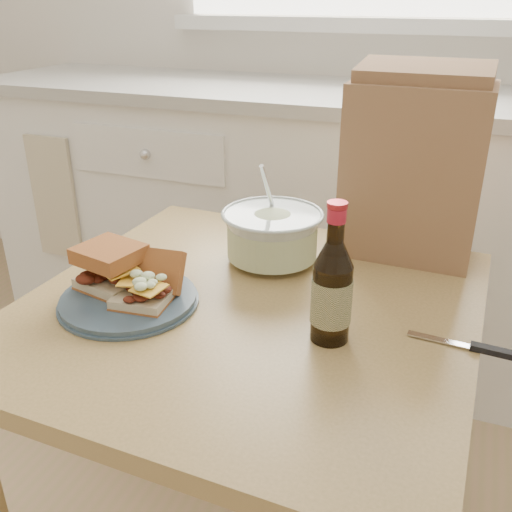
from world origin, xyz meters
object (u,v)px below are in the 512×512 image
(coleslaw_bowl, at_px, (272,237))
(paper_bag, at_px, (413,171))
(plate, at_px, (129,300))
(beer_bottle, at_px, (332,290))
(dining_table, at_px, (249,348))

(coleslaw_bowl, xyz_separation_m, paper_bag, (0.26, 0.16, 0.13))
(plate, height_order, beer_bottle, beer_bottle)
(plate, distance_m, beer_bottle, 0.39)
(coleslaw_bowl, relative_size, paper_bag, 0.59)
(beer_bottle, distance_m, paper_bag, 0.43)
(dining_table, bearing_deg, beer_bottle, -17.90)
(coleslaw_bowl, xyz_separation_m, beer_bottle, (0.19, -0.25, 0.04))
(plate, relative_size, paper_bag, 0.69)
(dining_table, bearing_deg, plate, -156.79)
(dining_table, xyz_separation_m, paper_bag, (0.24, 0.35, 0.29))
(coleslaw_bowl, height_order, beer_bottle, beer_bottle)
(plate, bearing_deg, coleslaw_bowl, 55.48)
(dining_table, distance_m, coleslaw_bowl, 0.25)
(coleslaw_bowl, distance_m, beer_bottle, 0.32)
(plate, xyz_separation_m, beer_bottle, (0.38, 0.02, 0.08))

